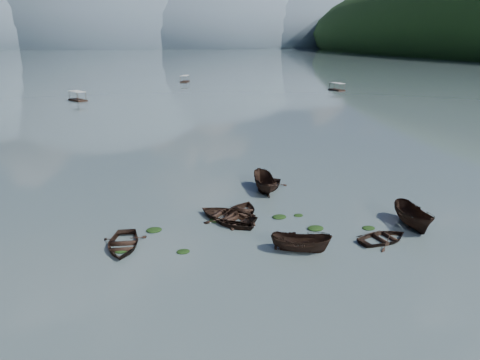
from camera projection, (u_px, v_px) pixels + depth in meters
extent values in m
plane|color=#4A5A5C|center=(286.00, 269.00, 26.49)|extent=(2400.00, 2400.00, 0.00)
ellipsoid|color=#475666|center=(103.00, 47.00, 842.78)|extent=(520.00, 520.00, 340.00)
ellipsoid|color=#475666|center=(203.00, 47.00, 888.41)|extent=(520.00, 520.00, 260.00)
ellipsoid|color=#475666|center=(285.00, 46.00, 929.49)|extent=(520.00, 520.00, 220.00)
imported|color=black|center=(123.00, 247.00, 29.31)|extent=(3.58, 4.68, 0.90)
imported|color=black|center=(241.00, 216.00, 34.49)|extent=(5.32, 5.77, 0.98)
imported|color=black|center=(300.00, 252.00, 28.70)|extent=(4.32, 3.03, 1.56)
imported|color=black|center=(227.00, 219.00, 33.99)|extent=(5.96, 5.99, 1.02)
imported|color=black|center=(383.00, 241.00, 30.24)|extent=(4.36, 3.47, 0.81)
imported|color=black|center=(412.00, 227.00, 32.55)|extent=(2.48, 5.01, 1.85)
imported|color=black|center=(232.00, 223.00, 33.12)|extent=(5.21, 5.63, 0.95)
imported|color=black|center=(268.00, 188.00, 40.94)|extent=(5.02, 5.31, 0.90)
imported|color=black|center=(264.00, 191.00, 40.22)|extent=(2.14, 4.86, 1.83)
ellipsoid|color=black|center=(122.00, 251.00, 28.76)|extent=(1.00, 0.82, 0.22)
ellipsoid|color=black|center=(183.00, 252.00, 28.63)|extent=(0.90, 0.72, 0.20)
ellipsoid|color=black|center=(315.00, 229.00, 32.09)|extent=(1.25, 1.00, 0.27)
ellipsoid|color=black|center=(298.00, 216.00, 34.56)|extent=(0.77, 0.65, 0.17)
ellipsoid|color=black|center=(368.00, 229.00, 32.20)|extent=(0.99, 0.79, 0.20)
ellipsoid|color=black|center=(154.00, 231.00, 31.82)|extent=(1.17, 0.95, 0.25)
ellipsoid|color=black|center=(215.00, 221.00, 33.57)|extent=(0.97, 0.81, 0.20)
ellipsoid|color=black|center=(279.00, 218.00, 34.18)|extent=(1.15, 0.92, 0.25)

